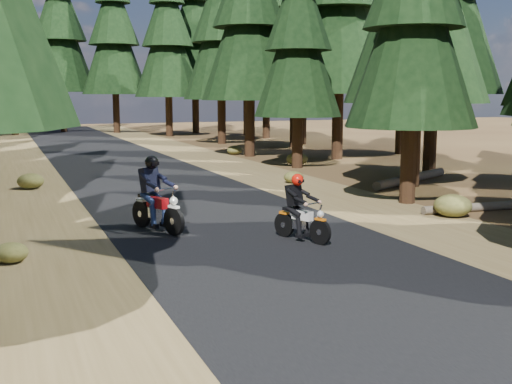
# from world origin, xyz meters

# --- Properties ---
(ground) EXTENTS (120.00, 120.00, 0.00)m
(ground) POSITION_xyz_m (0.00, 0.00, 0.00)
(ground) COLOR #402917
(ground) RESTS_ON ground
(road) EXTENTS (6.00, 100.00, 0.01)m
(road) POSITION_xyz_m (0.00, 5.00, 0.01)
(road) COLOR black
(road) RESTS_ON ground
(shoulder_l) EXTENTS (3.20, 100.00, 0.01)m
(shoulder_l) POSITION_xyz_m (-4.60, 5.00, 0.00)
(shoulder_l) COLOR brown
(shoulder_l) RESTS_ON ground
(shoulder_r) EXTENTS (3.20, 100.00, 0.01)m
(shoulder_r) POSITION_xyz_m (4.60, 5.00, 0.00)
(shoulder_r) COLOR brown
(shoulder_r) RESTS_ON ground
(log_near) EXTENTS (4.74, 2.84, 0.32)m
(log_near) POSITION_xyz_m (8.80, 8.16, 0.16)
(log_near) COLOR #4C4233
(log_near) RESTS_ON ground
(log_far) EXTENTS (4.22, 0.43, 0.24)m
(log_far) POSITION_xyz_m (7.42, 2.57, 0.12)
(log_far) COLOR #4C4233
(log_far) RESTS_ON ground
(understory_shrubs) EXTENTS (15.21, 31.86, 0.60)m
(understory_shrubs) POSITION_xyz_m (1.09, 8.52, 0.27)
(understory_shrubs) COLOR #474C1E
(understory_shrubs) RESTS_ON ground
(rider_lead) EXTENTS (1.07, 1.72, 1.48)m
(rider_lead) POSITION_xyz_m (0.94, 1.13, 0.50)
(rider_lead) COLOR silver
(rider_lead) RESTS_ON road
(rider_follow) EXTENTS (1.32, 2.08, 1.79)m
(rider_follow) POSITION_xyz_m (-1.80, 3.28, 0.60)
(rider_follow) COLOR maroon
(rider_follow) RESTS_ON road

